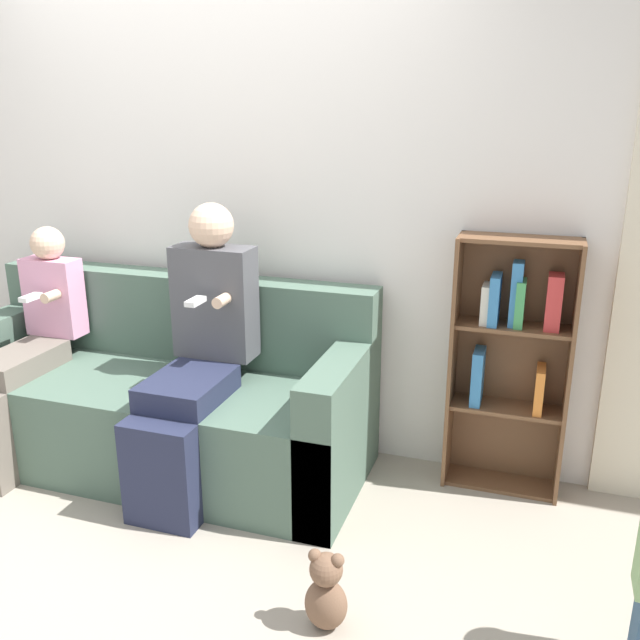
% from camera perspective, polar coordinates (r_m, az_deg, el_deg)
% --- Properties ---
extents(ground_plane, '(14.00, 14.00, 0.00)m').
position_cam_1_polar(ground_plane, '(3.25, -15.46, -15.68)').
color(ground_plane, '#9E9384').
extents(back_wall, '(10.00, 0.06, 2.55)m').
position_cam_1_polar(back_wall, '(3.58, -8.68, 9.81)').
color(back_wall, silver).
rests_on(back_wall, ground_plane).
extents(couch, '(2.08, 0.82, 0.92)m').
position_cam_1_polar(couch, '(3.53, -13.21, -6.67)').
color(couch, '#4C6656').
rests_on(couch, ground_plane).
extents(adult_seated, '(0.39, 0.74, 1.33)m').
position_cam_1_polar(adult_seated, '(3.16, -10.29, -2.30)').
color(adult_seated, '#232842').
rests_on(adult_seated, ground_plane).
extents(child_seated, '(0.30, 0.74, 1.16)m').
position_cam_1_polar(child_seated, '(3.70, -23.62, -2.20)').
color(child_seated, '#70665B').
rests_on(child_seated, ground_plane).
extents(bookshelf, '(0.53, 0.22, 1.21)m').
position_cam_1_polar(bookshelf, '(3.23, 15.74, -2.81)').
color(bookshelf, brown).
rests_on(bookshelf, ground_plane).
extents(teddy_bear, '(0.15, 0.13, 0.31)m').
position_cam_1_polar(teddy_bear, '(2.52, 0.51, -21.96)').
color(teddy_bear, brown).
rests_on(teddy_bear, ground_plane).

